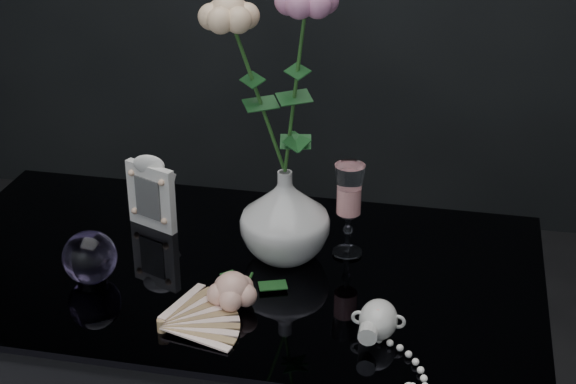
% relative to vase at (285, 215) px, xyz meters
% --- Properties ---
extents(vase, '(0.18, 0.18, 0.16)m').
position_rel_vase_xyz_m(vase, '(0.00, 0.00, 0.00)').
color(vase, silver).
rests_on(vase, table).
extents(wine_glass, '(0.07, 0.07, 0.17)m').
position_rel_vase_xyz_m(wine_glass, '(0.10, 0.03, 0.00)').
color(wine_glass, white).
rests_on(wine_glass, table).
extents(picture_frame, '(0.13, 0.12, 0.14)m').
position_rel_vase_xyz_m(picture_frame, '(-0.26, 0.06, -0.01)').
color(picture_frame, white).
rests_on(picture_frame, table).
extents(paperweight, '(0.12, 0.12, 0.09)m').
position_rel_vase_xyz_m(paperweight, '(-0.30, -0.14, -0.04)').
color(paperweight, '#9177C2').
rests_on(paperweight, table).
extents(paper_fan, '(0.27, 0.23, 0.02)m').
position_rel_vase_xyz_m(paper_fan, '(-0.14, -0.26, -0.07)').
color(paper_fan, '#F9E5C7').
rests_on(paper_fan, table).
extents(loose_rose, '(0.16, 0.19, 0.06)m').
position_rel_vase_xyz_m(loose_rose, '(-0.05, -0.17, -0.05)').
color(loose_rose, '#E3A792').
rests_on(loose_rose, table).
extents(pearl_jar, '(0.20, 0.21, 0.06)m').
position_rel_vase_xyz_m(pearl_jar, '(0.18, -0.20, -0.05)').
color(pearl_jar, silver).
rests_on(pearl_jar, table).
extents(roses, '(0.19, 0.11, 0.37)m').
position_rel_vase_xyz_m(roses, '(-0.01, -0.01, 0.26)').
color(roses, beige).
rests_on(roses, vase).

